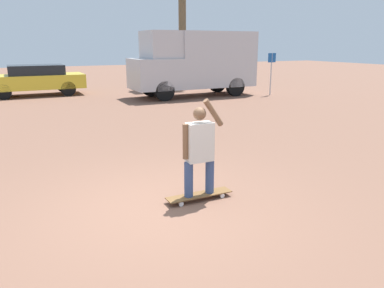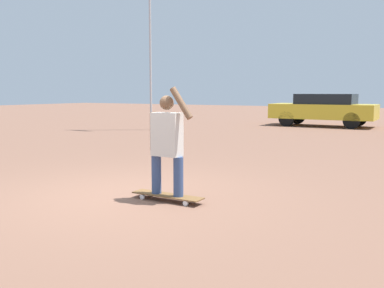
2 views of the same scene
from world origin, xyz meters
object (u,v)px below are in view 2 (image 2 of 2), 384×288
(parked_car_yellow, at_px, (324,109))
(flagpole, at_px, (152,13))
(person_skateboarder, at_px, (167,140))
(skateboard, at_px, (167,196))

(parked_car_yellow, xyz_separation_m, flagpole, (-5.58, -5.45, 3.87))
(flagpole, bearing_deg, person_skateboarder, -53.37)
(skateboard, bearing_deg, flagpole, 126.64)
(person_skateboarder, xyz_separation_m, parked_car_yellow, (-1.33, 14.74, -0.09))
(skateboard, relative_size, flagpole, 0.14)
(person_skateboarder, relative_size, parked_car_yellow, 0.34)
(person_skateboarder, height_order, flagpole, flagpole)
(parked_car_yellow, distance_m, flagpole, 8.71)
(person_skateboarder, distance_m, flagpole, 12.18)
(person_skateboarder, distance_m, parked_car_yellow, 14.80)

